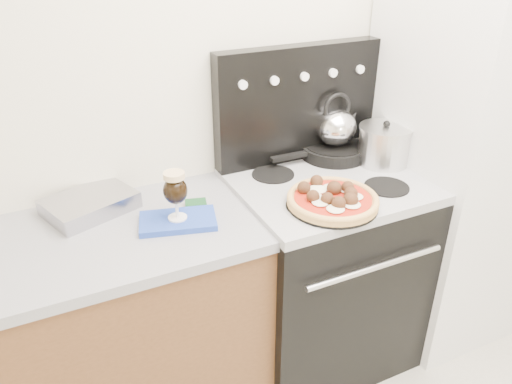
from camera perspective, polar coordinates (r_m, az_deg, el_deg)
base_cabinet at (r=2.10m, az=-20.58°, el=-16.57°), size 1.45×0.60×0.86m
countertop at (r=1.83m, az=-22.92°, el=-6.36°), size 1.48×0.63×0.04m
stove_body at (r=2.33m, az=7.46°, el=-9.32°), size 0.76×0.65×0.88m
cooktop at (r=2.09m, az=8.24°, el=0.77°), size 0.76×0.65×0.04m
backguard at (r=2.20m, az=4.78°, el=10.02°), size 0.76×0.08×0.50m
fridge at (r=2.48m, az=22.35°, el=4.69°), size 0.64×0.68×1.90m
foil_sheet at (r=1.97m, az=-18.45°, el=-1.27°), size 0.37×0.32×0.06m
oven_mitt at (r=1.82m, az=-8.91°, el=-3.29°), size 0.30×0.22×0.02m
beer_glass at (r=1.77m, az=-9.16°, el=-0.39°), size 0.09×0.09×0.19m
pizza_pan at (r=1.89m, az=8.70°, el=-1.43°), size 0.36×0.36×0.01m
pizza at (r=1.88m, az=8.77°, el=-0.64°), size 0.38×0.38×0.05m
skillet at (r=2.31m, az=8.89°, el=4.70°), size 0.30×0.30×0.05m
tea_kettle at (r=2.26m, az=9.12°, el=7.69°), size 0.22×0.22×0.20m
stock_pot at (r=2.26m, az=14.40°, el=5.11°), size 0.25×0.25×0.16m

